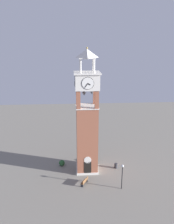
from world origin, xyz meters
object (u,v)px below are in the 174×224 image
lamp_post (122,172)px  trash_bin (116,166)px  clock_tower (87,124)px  park_bench (85,181)px

lamp_post → trash_bin: (0.19, 5.44, -2.20)m
clock_tower → park_bench: size_ratio=11.76×
clock_tower → lamp_post: (4.47, -5.30, -5.08)m
clock_tower → lamp_post: clock_tower is taller
lamp_post → park_bench: bearing=165.4°
park_bench → clock_tower: bearing=81.4°
clock_tower → lamp_post: size_ratio=5.07×
park_bench → lamp_post: 5.65m
trash_bin → lamp_post: bearing=-92.0°
clock_tower → park_bench: bearing=-98.6°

